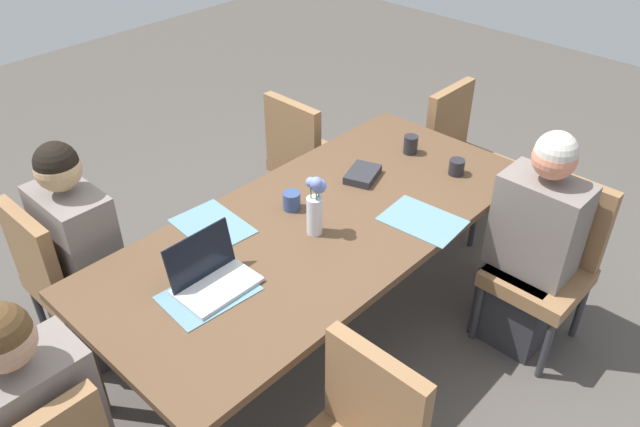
{
  "coord_description": "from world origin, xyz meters",
  "views": [
    {
      "loc": [
        -1.71,
        -1.6,
        2.45
      ],
      "look_at": [
        0.0,
        0.0,
        0.8
      ],
      "focal_mm": 35.05,
      "sensor_mm": 36.0,
      "label": 1
    }
  ],
  "objects_px": {
    "chair_far_left_near": "(66,273)",
    "coffee_mug_centre_left": "(457,167)",
    "person_near_left_mid": "(531,254)",
    "coffee_mug_near_right": "(411,145)",
    "chair_far_right_mid": "(306,155)",
    "dining_table": "(320,235)",
    "chair_head_right_right_far": "(461,152)",
    "chair_near_left_mid": "(548,257)",
    "flower_vase": "(315,204)",
    "coffee_mug_near_left": "(292,201)",
    "person_far_left_near": "(85,267)",
    "laptop_head_left_left_far": "(212,277)",
    "book_red_cover": "(363,174)"
  },
  "relations": [
    {
      "from": "chair_far_left_near",
      "to": "coffee_mug_centre_left",
      "type": "relative_size",
      "value": 11.02
    },
    {
      "from": "person_near_left_mid",
      "to": "coffee_mug_near_right",
      "type": "xyz_separation_m",
      "value": [
        0.07,
        0.81,
        0.28
      ]
    },
    {
      "from": "chair_far_right_mid",
      "to": "coffee_mug_near_right",
      "type": "bearing_deg",
      "value": -82.56
    },
    {
      "from": "dining_table",
      "to": "chair_head_right_right_far",
      "type": "xyz_separation_m",
      "value": [
        1.43,
        0.11,
        -0.18
      ]
    },
    {
      "from": "dining_table",
      "to": "chair_near_left_mid",
      "type": "distance_m",
      "value": 1.15
    },
    {
      "from": "dining_table",
      "to": "coffee_mug_near_right",
      "type": "distance_m",
      "value": 0.83
    },
    {
      "from": "chair_near_left_mid",
      "to": "flower_vase",
      "type": "bearing_deg",
      "value": 140.02
    },
    {
      "from": "person_near_left_mid",
      "to": "coffee_mug_near_left",
      "type": "distance_m",
      "value": 1.2
    },
    {
      "from": "person_far_left_near",
      "to": "person_near_left_mid",
      "type": "distance_m",
      "value": 2.16
    },
    {
      "from": "chair_far_right_mid",
      "to": "chair_head_right_right_far",
      "type": "relative_size",
      "value": 1.0
    },
    {
      "from": "chair_head_right_right_far",
      "to": "chair_near_left_mid",
      "type": "bearing_deg",
      "value": -124.14
    },
    {
      "from": "chair_far_left_near",
      "to": "person_near_left_mid",
      "type": "relative_size",
      "value": 0.75
    },
    {
      "from": "person_near_left_mid",
      "to": "laptop_head_left_left_far",
      "type": "distance_m",
      "value": 1.57
    },
    {
      "from": "person_far_left_near",
      "to": "book_red_cover",
      "type": "bearing_deg",
      "value": -28.8
    },
    {
      "from": "chair_far_right_mid",
      "to": "coffee_mug_near_right",
      "type": "height_order",
      "value": "chair_far_right_mid"
    },
    {
      "from": "chair_far_left_near",
      "to": "book_red_cover",
      "type": "xyz_separation_m",
      "value": [
        1.31,
        -0.74,
        0.28
      ]
    },
    {
      "from": "dining_table",
      "to": "book_red_cover",
      "type": "relative_size",
      "value": 11.21
    },
    {
      "from": "coffee_mug_near_right",
      "to": "flower_vase",
      "type": "bearing_deg",
      "value": -172.08
    },
    {
      "from": "dining_table",
      "to": "chair_near_left_mid",
      "type": "bearing_deg",
      "value": -43.61
    },
    {
      "from": "person_far_left_near",
      "to": "flower_vase",
      "type": "xyz_separation_m",
      "value": [
        0.73,
        -0.82,
        0.38
      ]
    },
    {
      "from": "chair_far_left_near",
      "to": "chair_near_left_mid",
      "type": "height_order",
      "value": "same"
    },
    {
      "from": "dining_table",
      "to": "person_near_left_mid",
      "type": "height_order",
      "value": "person_near_left_mid"
    },
    {
      "from": "laptop_head_left_left_far",
      "to": "chair_near_left_mid",
      "type": "bearing_deg",
      "value": -29.22
    },
    {
      "from": "person_near_left_mid",
      "to": "chair_far_right_mid",
      "type": "height_order",
      "value": "person_near_left_mid"
    },
    {
      "from": "chair_far_left_near",
      "to": "chair_far_right_mid",
      "type": "bearing_deg",
      "value": -1.91
    },
    {
      "from": "dining_table",
      "to": "coffee_mug_centre_left",
      "type": "distance_m",
      "value": 0.83
    },
    {
      "from": "chair_near_left_mid",
      "to": "flower_vase",
      "type": "relative_size",
      "value": 3.0
    },
    {
      "from": "person_far_left_near",
      "to": "person_near_left_mid",
      "type": "xyz_separation_m",
      "value": [
        1.55,
        -1.51,
        0.0
      ]
    },
    {
      "from": "chair_far_right_mid",
      "to": "coffee_mug_near_left",
      "type": "relative_size",
      "value": 10.27
    },
    {
      "from": "chair_far_left_near",
      "to": "coffee_mug_near_left",
      "type": "height_order",
      "value": "chair_far_left_near"
    },
    {
      "from": "laptop_head_left_left_far",
      "to": "chair_far_right_mid",
      "type": "bearing_deg",
      "value": 30.05
    },
    {
      "from": "person_far_left_near",
      "to": "coffee_mug_centre_left",
      "type": "relative_size",
      "value": 14.64
    },
    {
      "from": "chair_far_left_near",
      "to": "coffee_mug_centre_left",
      "type": "distance_m",
      "value": 2.01
    },
    {
      "from": "flower_vase",
      "to": "coffee_mug_near_right",
      "type": "bearing_deg",
      "value": 7.92
    },
    {
      "from": "book_red_cover",
      "to": "coffee_mug_centre_left",
      "type": "bearing_deg",
      "value": -61.36
    },
    {
      "from": "person_far_left_near",
      "to": "laptop_head_left_left_far",
      "type": "height_order",
      "value": "person_far_left_near"
    },
    {
      "from": "coffee_mug_centre_left",
      "to": "chair_far_left_near",
      "type": "bearing_deg",
      "value": 147.46
    },
    {
      "from": "chair_near_left_mid",
      "to": "book_red_cover",
      "type": "distance_m",
      "value": 1.01
    },
    {
      "from": "chair_far_right_mid",
      "to": "flower_vase",
      "type": "bearing_deg",
      "value": -133.56
    },
    {
      "from": "chair_head_right_right_far",
      "to": "book_red_cover",
      "type": "height_order",
      "value": "chair_head_right_right_far"
    },
    {
      "from": "flower_vase",
      "to": "laptop_head_left_left_far",
      "type": "distance_m",
      "value": 0.56
    },
    {
      "from": "person_near_left_mid",
      "to": "coffee_mug_near_right",
      "type": "height_order",
      "value": "person_near_left_mid"
    },
    {
      "from": "person_far_left_near",
      "to": "coffee_mug_centre_left",
      "type": "distance_m",
      "value": 1.91
    },
    {
      "from": "chair_near_left_mid",
      "to": "book_red_cover",
      "type": "height_order",
      "value": "chair_near_left_mid"
    },
    {
      "from": "coffee_mug_near_right",
      "to": "coffee_mug_near_left",
      "type": "bearing_deg",
      "value": 173.78
    },
    {
      "from": "dining_table",
      "to": "chair_far_right_mid",
      "type": "relative_size",
      "value": 2.49
    },
    {
      "from": "person_near_left_mid",
      "to": "coffee_mug_near_left",
      "type": "relative_size",
      "value": 13.63
    },
    {
      "from": "chair_far_right_mid",
      "to": "chair_head_right_right_far",
      "type": "bearing_deg",
      "value": -44.04
    },
    {
      "from": "person_far_left_near",
      "to": "laptop_head_left_left_far",
      "type": "relative_size",
      "value": 3.73
    },
    {
      "from": "chair_head_right_right_far",
      "to": "coffee_mug_centre_left",
      "type": "height_order",
      "value": "chair_head_right_right_far"
    }
  ]
}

